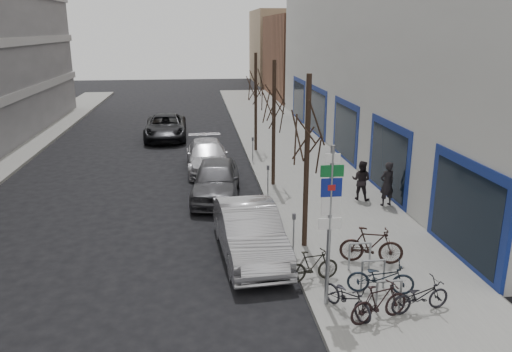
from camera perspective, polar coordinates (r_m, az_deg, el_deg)
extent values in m
plane|color=black|center=(12.69, -2.99, -15.58)|extent=(120.00, 120.00, 0.00)
cube|color=slate|center=(22.38, 6.78, -0.93)|extent=(5.00, 70.00, 0.15)
cube|color=#B7B7B2|center=(32.08, 27.16, 11.64)|extent=(20.00, 32.00, 10.00)
cube|color=brown|center=(52.61, 8.44, 13.35)|extent=(12.00, 14.00, 8.00)
cube|color=#937A5B|center=(67.28, 5.49, 14.52)|extent=(13.00, 12.00, 9.00)
cylinder|color=gray|center=(12.08, 8.36, -6.24)|extent=(0.10, 0.10, 4.20)
cube|color=white|center=(11.49, 8.77, 2.02)|extent=(0.35, 0.03, 0.22)
cube|color=#0C5926|center=(11.56, 8.70, 0.58)|extent=(0.55, 0.03, 0.28)
cube|color=navy|center=(11.68, 8.62, -1.31)|extent=(0.50, 0.03, 0.45)
cube|color=maroon|center=(11.67, 8.63, -1.33)|extent=(0.18, 0.02, 0.14)
cube|color=white|center=(11.82, 8.53, -3.39)|extent=(0.45, 0.03, 0.45)
cube|color=white|center=(11.98, 8.43, -5.41)|extent=(0.55, 0.03, 0.28)
cylinder|color=gray|center=(12.66, 13.60, -13.26)|extent=(0.06, 0.06, 0.80)
cylinder|color=gray|center=(12.87, 16.18, -12.95)|extent=(0.06, 0.06, 0.80)
cylinder|color=gray|center=(12.57, 15.04, -11.52)|extent=(0.60, 0.06, 0.06)
cylinder|color=gray|center=(13.56, 12.00, -11.02)|extent=(0.06, 0.06, 0.80)
cylinder|color=gray|center=(13.76, 14.41, -10.78)|extent=(0.06, 0.06, 0.80)
cylinder|color=gray|center=(13.48, 13.32, -9.39)|extent=(0.60, 0.06, 0.06)
cylinder|color=gray|center=(14.49, 10.61, -9.06)|extent=(0.06, 0.06, 0.80)
cylinder|color=gray|center=(14.68, 12.88, -8.87)|extent=(0.06, 0.06, 0.80)
cylinder|color=gray|center=(14.42, 11.85, -7.53)|extent=(0.60, 0.06, 0.06)
cylinder|color=black|center=(15.13, 5.80, 1.15)|extent=(0.16, 0.16, 5.50)
cylinder|color=black|center=(21.36, 2.04, 5.74)|extent=(0.16, 0.16, 5.50)
cylinder|color=black|center=(27.72, -0.03, 8.23)|extent=(0.16, 0.16, 5.50)
cylinder|color=gray|center=(15.26, 4.32, -6.84)|extent=(0.05, 0.05, 1.10)
cube|color=#3F3F44|center=(15.02, 4.37, -4.64)|extent=(0.10, 0.08, 0.18)
cylinder|color=gray|center=(20.35, 1.37, -0.75)|extent=(0.05, 0.05, 1.10)
cube|color=#3F3F44|center=(20.17, 1.38, 0.96)|extent=(0.10, 0.08, 0.18)
cylinder|color=gray|center=(25.61, -0.37, 2.87)|extent=(0.05, 0.05, 1.10)
cube|color=#3F3F44|center=(25.47, -0.37, 4.25)|extent=(0.10, 0.08, 0.18)
imported|color=black|center=(12.44, 10.43, -13.18)|extent=(1.15, 1.63, 0.97)
imported|color=black|center=(12.28, 13.91, -13.81)|extent=(1.67, 0.93, 0.97)
imported|color=black|center=(13.42, 14.09, -10.89)|extent=(1.79, 0.91, 1.05)
imported|color=black|center=(13.72, 6.44, -10.13)|extent=(1.57, 0.70, 0.92)
imported|color=black|center=(12.92, 18.27, -12.62)|extent=(1.63, 0.75, 0.96)
imported|color=black|center=(14.97, 13.05, -7.68)|extent=(1.92, 1.05, 1.12)
imported|color=#B8B8BE|center=(15.25, -0.74, -6.39)|extent=(2.08, 5.00, 1.61)
imported|color=#47464B|center=(20.46, -4.60, -0.42)|extent=(2.35, 4.85, 1.60)
imported|color=#BAB9BE|center=(24.67, -5.59, 2.30)|extent=(2.18, 5.01, 1.43)
imported|color=black|center=(32.20, -10.28, 5.54)|extent=(2.61, 5.52, 1.52)
imported|color=black|center=(19.76, 14.74, -0.87)|extent=(0.73, 0.58, 1.74)
imported|color=black|center=(20.25, 11.93, -0.45)|extent=(0.72, 0.66, 1.61)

